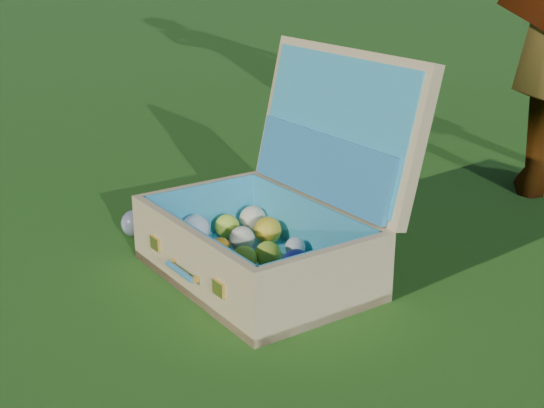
% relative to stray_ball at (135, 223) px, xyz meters
% --- Properties ---
extents(ground, '(60.00, 60.00, 0.00)m').
position_rel_stray_ball_xyz_m(ground, '(0.58, 0.13, -0.04)').
color(ground, '#215114').
rests_on(ground, ground).
extents(stray_ball, '(0.08, 0.08, 0.08)m').
position_rel_stray_ball_xyz_m(stray_ball, '(0.00, 0.00, 0.00)').
color(stray_ball, teal).
rests_on(stray_ball, ground).
extents(suitcase, '(0.72, 0.69, 0.54)m').
position_rel_stray_ball_xyz_m(suitcase, '(0.47, 0.03, 0.12)').
color(suitcase, '#DDB577').
rests_on(suitcase, ground).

